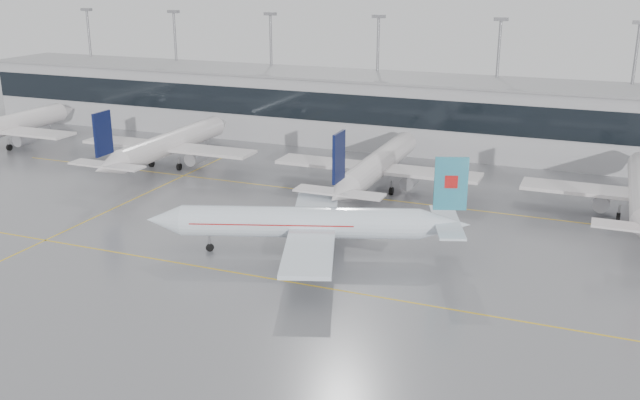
% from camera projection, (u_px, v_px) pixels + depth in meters
% --- Properties ---
extents(ground, '(320.00, 320.00, 0.00)m').
position_uv_depth(ground, '(276.00, 280.00, 72.97)').
color(ground, gray).
rests_on(ground, ground).
extents(taxi_line_main, '(120.00, 0.25, 0.01)m').
position_uv_depth(taxi_line_main, '(276.00, 280.00, 72.97)').
color(taxi_line_main, yellow).
rests_on(taxi_line_main, ground).
extents(taxi_line_north, '(120.00, 0.25, 0.01)m').
position_uv_depth(taxi_line_north, '(368.00, 198.00, 99.46)').
color(taxi_line_north, yellow).
rests_on(taxi_line_north, ground).
extents(taxi_line_cross, '(0.25, 60.00, 0.01)m').
position_uv_depth(taxi_line_cross, '(124.00, 203.00, 96.90)').
color(taxi_line_cross, yellow).
rests_on(taxi_line_cross, ground).
extents(terminal, '(180.00, 15.00, 12.00)m').
position_uv_depth(terminal, '(426.00, 115.00, 125.88)').
color(terminal, '#A7A7AB').
rests_on(terminal, ground).
extents(terminal_glass, '(180.00, 0.20, 5.00)m').
position_uv_depth(terminal_glass, '(415.00, 114.00, 118.75)').
color(terminal_glass, black).
rests_on(terminal_glass, ground).
extents(terminal_roof, '(182.00, 16.00, 0.40)m').
position_uv_depth(terminal_roof, '(427.00, 79.00, 123.98)').
color(terminal_roof, gray).
rests_on(terminal_roof, ground).
extents(light_masts, '(156.40, 1.00, 22.60)m').
position_uv_depth(light_masts, '(436.00, 69.00, 128.93)').
color(light_masts, gray).
rests_on(light_masts, ground).
extents(air_canada_jet, '(35.19, 28.60, 11.28)m').
position_uv_depth(air_canada_jet, '(311.00, 223.00, 78.75)').
color(air_canada_jet, white).
rests_on(air_canada_jet, ground).
extents(parked_jet_a, '(29.64, 36.96, 11.72)m').
position_uv_depth(parked_jet_a, '(1.00, 127.00, 126.51)').
color(parked_jet_a, silver).
rests_on(parked_jet_a, ground).
extents(parked_jet_b, '(29.64, 36.96, 11.72)m').
position_uv_depth(parked_jet_b, '(168.00, 144.00, 114.05)').
color(parked_jet_b, silver).
rests_on(parked_jet_b, ground).
extents(parked_jet_c, '(29.64, 36.96, 11.72)m').
position_uv_depth(parked_jet_c, '(377.00, 166.00, 101.58)').
color(parked_jet_c, silver).
rests_on(parked_jet_c, ground).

